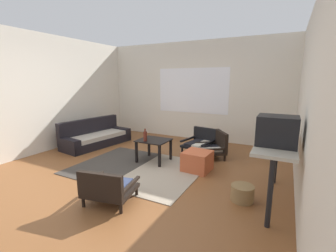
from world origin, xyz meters
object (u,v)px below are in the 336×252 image
glass_bottle (145,136)px  wicker_basket (242,193)px  console_shelf (276,148)px  coffee_table (154,144)px  armchair_corner (214,146)px  crt_television (277,131)px  armchair_by_window (200,142)px  clay_vase (278,128)px  ottoman_orange (197,161)px  armchair_striped_foreground (108,188)px  couch (96,137)px

glass_bottle → wicker_basket: glass_bottle is taller
console_shelf → coffee_table: bearing=164.8°
coffee_table → glass_bottle: size_ratio=2.46×
armchair_corner → crt_television: 2.19m
armchair_by_window → armchair_corner: armchair_corner is taller
crt_television → clay_vase: crt_television is taller
ottoman_orange → crt_television: size_ratio=1.03×
armchair_striped_foreground → wicker_basket: armchair_striped_foreground is taller
couch → crt_television: size_ratio=3.97×
console_shelf → glass_bottle: 2.43m
couch → armchair_corner: couch is taller
couch → wicker_basket: 4.05m
console_shelf → clay_vase: (0.00, 0.33, 0.21)m
armchair_by_window → clay_vase: size_ratio=2.39×
armchair_corner → crt_television: bearing=-52.9°
couch → glass_bottle: 1.97m
clay_vase → wicker_basket: size_ratio=0.99×
wicker_basket → coffee_table: bearing=157.3°
armchair_corner → console_shelf: (1.24, -1.42, 0.52)m
console_shelf → clay_vase: clay_vase is taller
armchair_by_window → console_shelf: size_ratio=0.53×
coffee_table → wicker_basket: 2.09m
ottoman_orange → armchair_corner: bearing=85.2°
coffee_table → glass_bottle: 0.27m
wicker_basket → crt_television: bearing=-5.0°
ottoman_orange → crt_television: 1.75m
couch → coffee_table: size_ratio=2.97×
couch → armchair_by_window: 2.70m
couch → wicker_basket: bearing=-16.5°
crt_television → couch: bearing=164.4°
couch → armchair_by_window: bearing=13.8°
ottoman_orange → armchair_striped_foreground: bearing=-111.7°
coffee_table → ottoman_orange: coffee_table is taller
coffee_table → clay_vase: (2.27, -0.29, 0.61)m
coffee_table → armchair_striped_foreground: bearing=-80.0°
couch → console_shelf: 4.39m
couch → ottoman_orange: 2.96m
coffee_table → crt_television: (2.27, -0.83, 0.68)m
couch → armchair_corner: 3.04m
couch → ottoman_orange: size_ratio=3.83×
couch → armchair_striped_foreground: 3.07m
ottoman_orange → crt_television: bearing=-30.9°
ottoman_orange → couch: bearing=172.2°
console_shelf → glass_bottle: (-2.37, 0.46, -0.20)m
coffee_table → wicker_basket: bearing=-22.7°
armchair_corner → clay_vase: bearing=-41.2°
armchair_striped_foreground → ottoman_orange: 1.80m
armchair_striped_foreground → armchair_corner: size_ratio=0.93×
couch → crt_television: 4.48m
armchair_corner → glass_bottle: size_ratio=3.14×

